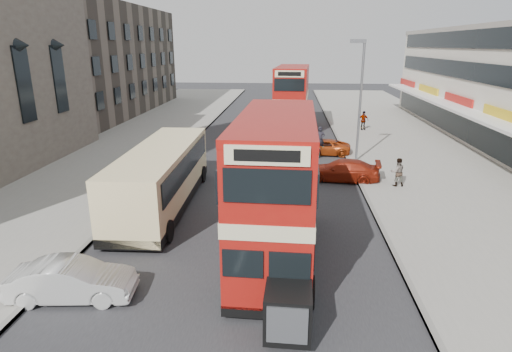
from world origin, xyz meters
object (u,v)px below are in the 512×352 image
at_px(coach, 162,175).
at_px(pedestrian_far, 363,120).
at_px(car_right_a, 342,170).
at_px(bus_main, 276,189).
at_px(car_left_front, 72,280).
at_px(cyclist, 320,146).
at_px(street_lamp, 360,92).
at_px(pedestrian_near, 398,172).
at_px(bus_second, 292,98).
at_px(car_right_b, 323,147).

relative_size(coach, pedestrian_far, 6.06).
distance_m(coach, car_right_a, 10.65).
height_order(bus_main, car_right_a, bus_main).
height_order(car_left_front, car_right_a, car_left_front).
distance_m(pedestrian_far, cyclist, 10.68).
bearing_deg(street_lamp, car_left_front, -123.36).
bearing_deg(pedestrian_near, coach, 12.11).
relative_size(coach, car_right_a, 2.39).
distance_m(street_lamp, pedestrian_far, 12.00).
xyz_separation_m(car_left_front, car_right_a, (9.96, 13.04, -0.00)).
height_order(bus_main, car_left_front, bus_main).
bearing_deg(bus_second, cyclist, 105.26).
bearing_deg(pedestrian_near, pedestrian_far, -97.23).
distance_m(bus_main, car_right_b, 16.54).
distance_m(bus_main, bus_second, 25.47).
distance_m(bus_main, cyclist, 15.93).
bearing_deg(cyclist, street_lamp, -32.15).
bearing_deg(pedestrian_near, bus_second, -75.19).
bearing_deg(pedestrian_far, bus_main, -119.37).
xyz_separation_m(bus_second, cyclist, (2.04, -9.88, -2.22)).
height_order(car_right_a, car_right_b, car_right_a).
xyz_separation_m(coach, car_right_a, (9.42, 4.87, -1.00)).
distance_m(car_right_a, cyclist, 5.82).
distance_m(bus_main, pedestrian_near, 11.03).
bearing_deg(bus_main, street_lamp, -108.01).
distance_m(bus_main, car_left_front, 7.42).
height_order(car_left_front, pedestrian_far, pedestrian_far).
distance_m(bus_main, coach, 7.73).
bearing_deg(street_lamp, car_right_a, -108.35).
height_order(bus_second, coach, bus_second).
bearing_deg(pedestrian_far, car_right_a, -116.73).
bearing_deg(coach, cyclist, 49.95).
bearing_deg(pedestrian_far, car_right_b, -128.95).
relative_size(bus_main, coach, 0.92).
bearing_deg(pedestrian_near, car_right_b, -68.69).
height_order(bus_main, car_right_b, bus_main).
bearing_deg(coach, car_left_front, -95.14).
xyz_separation_m(bus_second, coach, (-6.45, -20.49, -1.35)).
bearing_deg(car_right_a, coach, -55.06).
bearing_deg(car_left_front, car_right_b, -31.30).
xyz_separation_m(car_left_front, pedestrian_far, (13.66, 28.40, 0.38)).
relative_size(car_left_front, pedestrian_near, 2.39).
distance_m(street_lamp, coach, 14.46).
bearing_deg(cyclist, car_right_b, 66.35).
bearing_deg(car_right_b, car_left_front, -21.65).
bearing_deg(car_right_b, coach, -34.09).
bearing_deg(car_right_a, pedestrian_near, 76.11).
bearing_deg(bus_main, coach, -38.92).
xyz_separation_m(car_right_a, pedestrian_far, (3.70, 15.36, 0.38)).
bearing_deg(car_right_a, bus_second, -161.62).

